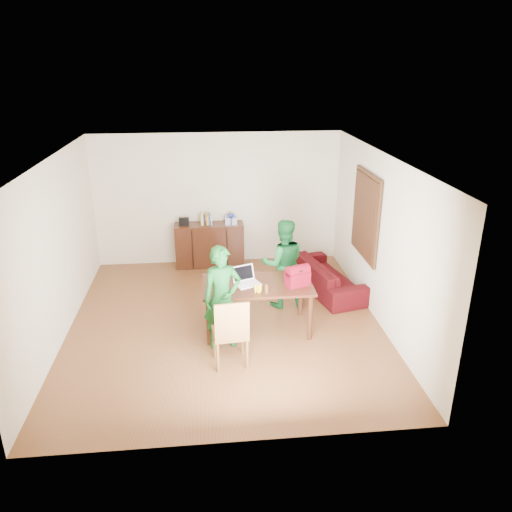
{
  "coord_description": "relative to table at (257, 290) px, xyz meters",
  "views": [
    {
      "loc": [
        -0.24,
        -7.22,
        4.03
      ],
      "look_at": [
        0.5,
        -0.04,
        1.18
      ],
      "focal_mm": 35.0,
      "sensor_mm": 36.0,
      "label": 1
    }
  ],
  "objects": [
    {
      "name": "chair",
      "position": [
        -0.48,
        -0.93,
        -0.39
      ],
      "size": [
        0.51,
        0.5,
        1.04
      ],
      "rotation": [
        0.0,
        0.0,
        0.1
      ],
      "color": "brown",
      "rests_on": "ground"
    },
    {
      "name": "table",
      "position": [
        0.0,
        0.0,
        0.0
      ],
      "size": [
        1.7,
        0.96,
        0.79
      ],
      "rotation": [
        0.0,
        0.0,
        -0.01
      ],
      "color": "black",
      "rests_on": "ground"
    },
    {
      "name": "bottle",
      "position": [
        0.1,
        -0.33,
        0.18
      ],
      "size": [
        0.07,
        0.07,
        0.16
      ],
      "primitive_type": "cylinder",
      "rotation": [
        0.0,
        0.0,
        -0.27
      ],
      "color": "#573813",
      "rests_on": "table"
    },
    {
      "name": "room",
      "position": [
        -0.49,
        0.37,
        0.62
      ],
      "size": [
        5.2,
        5.7,
        2.9
      ],
      "color": "#4C2513",
      "rests_on": "ground"
    },
    {
      "name": "sofa",
      "position": [
        1.45,
        1.33,
        -0.42
      ],
      "size": [
        1.16,
        2.02,
        0.55
      ],
      "primitive_type": "imported",
      "rotation": [
        0.0,
        0.0,
        1.8
      ],
      "color": "#3C0713",
      "rests_on": "ground"
    },
    {
      "name": "person_far",
      "position": [
        0.53,
        0.8,
        0.09
      ],
      "size": [
        0.77,
        0.61,
        1.56
      ],
      "primitive_type": "imported",
      "rotation": [
        0.0,
        0.0,
        3.16
      ],
      "color": "#135826",
      "rests_on": "ground"
    },
    {
      "name": "laptop",
      "position": [
        -0.15,
        -0.02,
        0.15
      ],
      "size": [
        0.43,
        0.37,
        0.26
      ],
      "rotation": [
        0.0,
        0.0,
        0.37
      ],
      "color": "white",
      "rests_on": "table"
    },
    {
      "name": "bananas",
      "position": [
        -0.03,
        -0.33,
        0.13
      ],
      "size": [
        0.17,
        0.13,
        0.06
      ],
      "primitive_type": null,
      "rotation": [
        0.0,
        0.0,
        -0.25
      ],
      "color": "gold",
      "rests_on": "table"
    },
    {
      "name": "red_bag",
      "position": [
        0.61,
        -0.12,
        0.23
      ],
      "size": [
        0.4,
        0.31,
        0.26
      ],
      "primitive_type": "cube",
      "rotation": [
        0.0,
        0.0,
        0.35
      ],
      "color": "maroon",
      "rests_on": "table"
    },
    {
      "name": "person_near",
      "position": [
        -0.56,
        -0.43,
        0.1
      ],
      "size": [
        0.65,
        0.5,
        1.58
      ],
      "primitive_type": "imported",
      "rotation": [
        0.0,
        0.0,
        0.23
      ],
      "color": "#12511C",
      "rests_on": "ground"
    }
  ]
}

